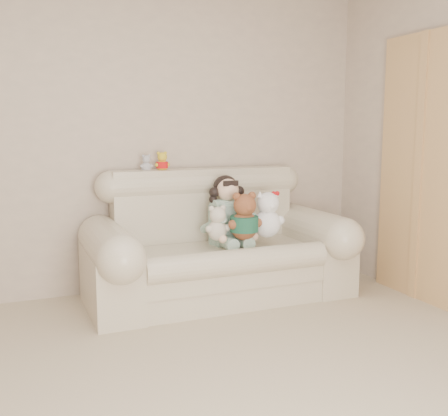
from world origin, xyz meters
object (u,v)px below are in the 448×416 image
sofa (219,235)px  seated_child (227,209)px  cream_teddy (217,220)px  white_cat (267,210)px  brown_teddy (244,212)px

sofa → seated_child: sofa is taller
sofa → cream_teddy: bearing=-119.4°
sofa → seated_child: bearing=37.6°
sofa → white_cat: bearing=-20.5°
white_cat → cream_teddy: (-0.42, 0.03, -0.06)m
seated_child → cream_teddy: bearing=-140.9°
sofa → seated_child: size_ratio=3.65×
brown_teddy → white_cat: 0.22m
sofa → cream_teddy: 0.19m
white_cat → sofa: bearing=-176.6°
brown_teddy → cream_teddy: size_ratio=1.37×
seated_child → brown_teddy: bearing=-89.8°
sofa → cream_teddy: size_ratio=6.52×
brown_teddy → white_cat: bearing=13.2°
brown_teddy → seated_child: bearing=105.4°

